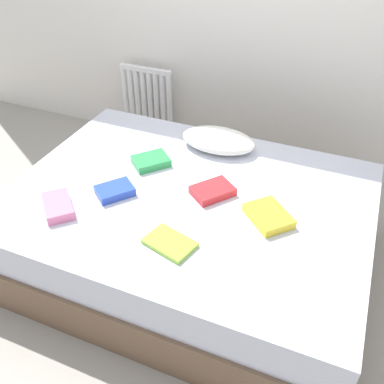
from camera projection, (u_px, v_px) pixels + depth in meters
ground_plane at (189, 258)px, 2.66m from camera, size 8.00×8.00×0.00m
bed at (189, 228)px, 2.51m from camera, size 2.00×1.50×0.50m
radiator at (147, 100)px, 3.58m from camera, size 0.46×0.04×0.56m
pillow at (218, 140)px, 2.71m from camera, size 0.48×0.29×0.11m
textbook_lime at (170, 243)px, 2.03m from camera, size 0.27×0.21×0.02m
textbook_green at (151, 161)px, 2.58m from camera, size 0.26×0.26×0.05m
textbook_pink at (58, 206)px, 2.23m from camera, size 0.26×0.26×0.05m
textbook_red at (213, 191)px, 2.34m from camera, size 0.26×0.27×0.05m
textbook_yellow at (269, 216)px, 2.17m from camera, size 0.29×0.29×0.05m
textbook_blue at (115, 191)px, 2.34m from camera, size 0.23×0.24×0.05m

